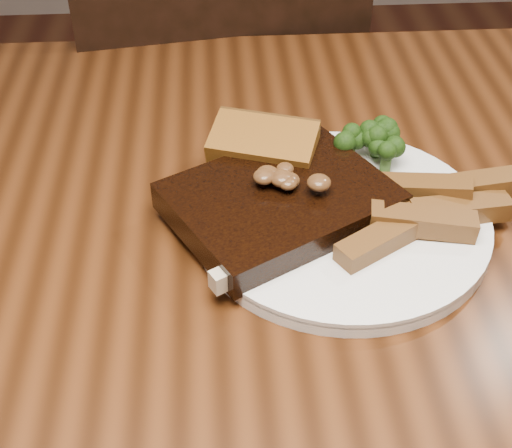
{
  "coord_description": "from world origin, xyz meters",
  "views": [
    {
      "loc": [
        -0.04,
        -0.46,
        1.19
      ],
      "look_at": [
        -0.01,
        0.02,
        0.78
      ],
      "focal_mm": 50.0,
      "sensor_mm": 36.0,
      "label": 1
    }
  ],
  "objects": [
    {
      "name": "garlic_bread",
      "position": [
        0.0,
        0.13,
        0.77
      ],
      "size": [
        0.12,
        0.09,
        0.02
      ],
      "primitive_type": "cube",
      "rotation": [
        0.0,
        0.0,
        -0.32
      ],
      "color": "#94621B",
      "rests_on": "plate"
    },
    {
      "name": "plate",
      "position": [
        0.07,
        0.04,
        0.76
      ],
      "size": [
        0.3,
        0.3,
        0.01
      ],
      "primitive_type": "cylinder",
      "rotation": [
        0.0,
        0.0,
        0.09
      ],
      "color": "white",
      "rests_on": "dining_table"
    },
    {
      "name": "dining_table",
      "position": [
        0.0,
        0.0,
        0.66
      ],
      "size": [
        1.6,
        0.9,
        0.75
      ],
      "color": "#49230E",
      "rests_on": "ground"
    },
    {
      "name": "potato_wedges",
      "position": [
        0.14,
        0.03,
        0.77
      ],
      "size": [
        0.12,
        0.12,
        0.02
      ],
      "primitive_type": null,
      "color": "brown",
      "rests_on": "plate"
    },
    {
      "name": "steak",
      "position": [
        0.01,
        0.05,
        0.78
      ],
      "size": [
        0.24,
        0.22,
        0.03
      ],
      "primitive_type": "cube",
      "rotation": [
        0.0,
        0.0,
        0.51
      ],
      "color": "black",
      "rests_on": "plate"
    },
    {
      "name": "broccoli_cluster",
      "position": [
        0.12,
        0.13,
        0.78
      ],
      "size": [
        0.06,
        0.06,
        0.04
      ],
      "primitive_type": null,
      "color": "#1F3B0D",
      "rests_on": "plate"
    },
    {
      "name": "chair_far",
      "position": [
        -0.04,
        0.58,
        0.47
      ],
      "size": [
        0.47,
        0.47,
        0.87
      ],
      "rotation": [
        0.0,
        0.0,
        3.3
      ],
      "color": "black",
      "rests_on": "ground"
    },
    {
      "name": "steak_bone",
      "position": [
        0.01,
        -0.01,
        0.77
      ],
      "size": [
        0.14,
        0.08,
        0.02
      ],
      "primitive_type": "cube",
      "rotation": [
        0.0,
        0.0,
        0.51
      ],
      "color": "beige",
      "rests_on": "plate"
    },
    {
      "name": "mushroom_pile",
      "position": [
        0.02,
        0.05,
        0.8
      ],
      "size": [
        0.06,
        0.06,
        0.03
      ],
      "primitive_type": null,
      "color": "brown",
      "rests_on": "steak"
    }
  ]
}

